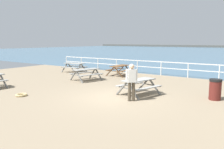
{
  "coord_description": "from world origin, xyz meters",
  "views": [
    {
      "loc": [
        5.82,
        -8.85,
        2.65
      ],
      "look_at": [
        -1.31,
        1.41,
        0.8
      ],
      "focal_mm": 36.32,
      "sensor_mm": 36.0,
      "label": 1
    }
  ],
  "objects_px": {
    "picnic_table_near_right": "(86,72)",
    "visitor": "(132,80)",
    "picnic_table_far_left": "(139,83)",
    "litter_bin": "(215,89)",
    "picnic_table_near_left": "(120,68)",
    "picnic_table_far_right": "(74,65)"
  },
  "relations": [
    {
      "from": "picnic_table_near_right",
      "to": "visitor",
      "type": "distance_m",
      "value": 5.99
    },
    {
      "from": "picnic_table_far_right",
      "to": "litter_bin",
      "type": "relative_size",
      "value": 1.93
    },
    {
      "from": "picnic_table_near_left",
      "to": "litter_bin",
      "type": "distance_m",
      "value": 8.44
    },
    {
      "from": "picnic_table_far_right",
      "to": "litter_bin",
      "type": "height_order",
      "value": "litter_bin"
    },
    {
      "from": "picnic_table_near_left",
      "to": "litter_bin",
      "type": "bearing_deg",
      "value": -117.94
    },
    {
      "from": "picnic_table_near_left",
      "to": "picnic_table_far_left",
      "type": "bearing_deg",
      "value": -140.44
    },
    {
      "from": "picnic_table_near_right",
      "to": "picnic_table_far_right",
      "type": "relative_size",
      "value": 1.16
    },
    {
      "from": "picnic_table_near_left",
      "to": "litter_bin",
      "type": "xyz_separation_m",
      "value": [
        7.57,
        -3.74,
        -0.1
      ]
    },
    {
      "from": "picnic_table_near_right",
      "to": "litter_bin",
      "type": "relative_size",
      "value": 2.24
    },
    {
      "from": "picnic_table_near_right",
      "to": "picnic_table_far_left",
      "type": "height_order",
      "value": "same"
    },
    {
      "from": "litter_bin",
      "to": "picnic_table_near_right",
      "type": "bearing_deg",
      "value": 176.0
    },
    {
      "from": "picnic_table_near_left",
      "to": "visitor",
      "type": "bearing_deg",
      "value": -144.85
    },
    {
      "from": "picnic_table_near_left",
      "to": "picnic_table_near_right",
      "type": "bearing_deg",
      "value": 166.41
    },
    {
      "from": "picnic_table_far_left",
      "to": "litter_bin",
      "type": "xyz_separation_m",
      "value": [
        3.31,
        1.12,
        -0.1
      ]
    },
    {
      "from": "picnic_table_near_right",
      "to": "visitor",
      "type": "xyz_separation_m",
      "value": [
        5.22,
        -2.92,
        0.36
      ]
    },
    {
      "from": "picnic_table_far_right",
      "to": "visitor",
      "type": "height_order",
      "value": "visitor"
    },
    {
      "from": "picnic_table_far_left",
      "to": "picnic_table_near_right",
      "type": "bearing_deg",
      "value": 85.37
    },
    {
      "from": "picnic_table_near_left",
      "to": "visitor",
      "type": "relative_size",
      "value": 1.11
    },
    {
      "from": "picnic_table_near_left",
      "to": "picnic_table_near_right",
      "type": "xyz_separation_m",
      "value": [
        -0.67,
        -3.16,
        0.0
      ]
    },
    {
      "from": "picnic_table_far_left",
      "to": "litter_bin",
      "type": "height_order",
      "value": "litter_bin"
    },
    {
      "from": "picnic_table_far_left",
      "to": "litter_bin",
      "type": "relative_size",
      "value": 2.23
    },
    {
      "from": "picnic_table_near_right",
      "to": "litter_bin",
      "type": "xyz_separation_m",
      "value": [
        8.24,
        -0.58,
        -0.1
      ]
    }
  ]
}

